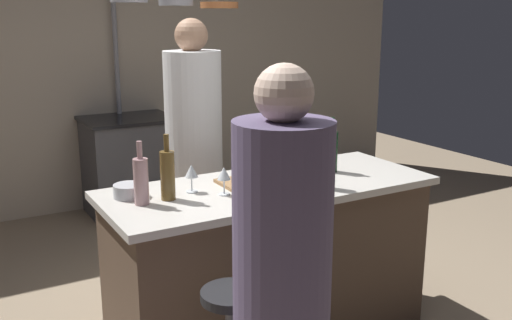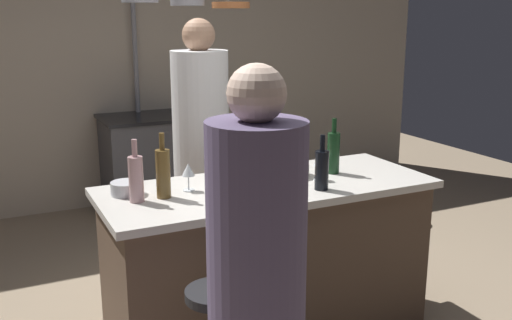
{
  "view_description": "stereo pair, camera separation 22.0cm",
  "coord_description": "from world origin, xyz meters",
  "px_view_note": "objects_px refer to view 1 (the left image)",
  "views": [
    {
      "loc": [
        -1.57,
        -2.59,
        1.79
      ],
      "look_at": [
        0.0,
        0.15,
        1.0
      ],
      "focal_mm": 41.06,
      "sensor_mm": 36.0,
      "label": 1
    },
    {
      "loc": [
        -1.37,
        -2.69,
        1.79
      ],
      "look_at": [
        0.0,
        0.15,
        1.0
      ],
      "focal_mm": 41.06,
      "sensor_mm": 36.0,
      "label": 2
    }
  ],
  "objects_px": {
    "potted_plant": "(367,184)",
    "cutting_board": "(249,181)",
    "chef": "(195,164)",
    "wine_bottle_red": "(331,151)",
    "guest_left": "(281,312)",
    "mixing_bowl_ceramic": "(291,169)",
    "wine_glass_near_right_guest": "(191,172)",
    "wine_bottle_dark": "(324,168)",
    "wine_bottle_rose": "(141,180)",
    "pepper_mill": "(275,176)",
    "wine_glass_by_chef": "(224,175)",
    "mixing_bowl_steel": "(129,191)",
    "wine_glass_near_left_guest": "(319,160)",
    "wine_bottle_amber": "(168,174)",
    "stove_range": "(131,166)"
  },
  "relations": [
    {
      "from": "wine_glass_near_right_guest",
      "to": "mixing_bowl_steel",
      "type": "bearing_deg",
      "value": 166.08
    },
    {
      "from": "wine_bottle_rose",
      "to": "cutting_board",
      "type": "bearing_deg",
      "value": 5.62
    },
    {
      "from": "wine_bottle_red",
      "to": "wine_bottle_amber",
      "type": "bearing_deg",
      "value": -178.76
    },
    {
      "from": "potted_plant",
      "to": "wine_bottle_red",
      "type": "distance_m",
      "value": 2.0
    },
    {
      "from": "wine_bottle_rose",
      "to": "chef",
      "type": "bearing_deg",
      "value": 52.9
    },
    {
      "from": "wine_glass_near_left_guest",
      "to": "stove_range",
      "type": "bearing_deg",
      "value": 96.55
    },
    {
      "from": "wine_glass_by_chef",
      "to": "mixing_bowl_steel",
      "type": "distance_m",
      "value": 0.48
    },
    {
      "from": "guest_left",
      "to": "cutting_board",
      "type": "distance_m",
      "value": 1.18
    },
    {
      "from": "wine_bottle_red",
      "to": "wine_glass_near_right_guest",
      "type": "bearing_deg",
      "value": 177.86
    },
    {
      "from": "pepper_mill",
      "to": "wine_bottle_red",
      "type": "bearing_deg",
      "value": 24.29
    },
    {
      "from": "stove_range",
      "to": "wine_bottle_dark",
      "type": "bearing_deg",
      "value": -85.57
    },
    {
      "from": "wine_bottle_rose",
      "to": "wine_glass_by_chef",
      "type": "distance_m",
      "value": 0.42
    },
    {
      "from": "guest_left",
      "to": "wine_bottle_red",
      "type": "bearing_deg",
      "value": 46.32
    },
    {
      "from": "wine_bottle_rose",
      "to": "mixing_bowl_ceramic",
      "type": "height_order",
      "value": "wine_bottle_rose"
    },
    {
      "from": "potted_plant",
      "to": "wine_glass_by_chef",
      "type": "height_order",
      "value": "wine_glass_by_chef"
    },
    {
      "from": "wine_glass_near_left_guest",
      "to": "wine_bottle_red",
      "type": "bearing_deg",
      "value": 31.04
    },
    {
      "from": "wine_glass_by_chef",
      "to": "mixing_bowl_ceramic",
      "type": "xyz_separation_m",
      "value": [
        0.5,
        0.15,
        -0.07
      ]
    },
    {
      "from": "wine_glass_by_chef",
      "to": "wine_glass_near_left_guest",
      "type": "bearing_deg",
      "value": 0.09
    },
    {
      "from": "potted_plant",
      "to": "cutting_board",
      "type": "bearing_deg",
      "value": -147.09
    },
    {
      "from": "wine_bottle_rose",
      "to": "wine_bottle_amber",
      "type": "height_order",
      "value": "wine_bottle_amber"
    },
    {
      "from": "wine_bottle_amber",
      "to": "mixing_bowl_ceramic",
      "type": "xyz_separation_m",
      "value": [
        0.77,
        0.08,
        -0.09
      ]
    },
    {
      "from": "mixing_bowl_steel",
      "to": "guest_left",
      "type": "bearing_deg",
      "value": -81.14
    },
    {
      "from": "stove_range",
      "to": "mixing_bowl_ceramic",
      "type": "bearing_deg",
      "value": -85.26
    },
    {
      "from": "wine_bottle_red",
      "to": "mixing_bowl_ceramic",
      "type": "bearing_deg",
      "value": 167.33
    },
    {
      "from": "wine_bottle_rose",
      "to": "pepper_mill",
      "type": "bearing_deg",
      "value": -18.73
    },
    {
      "from": "guest_left",
      "to": "pepper_mill",
      "type": "distance_m",
      "value": 0.95
    },
    {
      "from": "wine_glass_near_right_guest",
      "to": "wine_bottle_rose",
      "type": "bearing_deg",
      "value": -168.19
    },
    {
      "from": "cutting_board",
      "to": "mixing_bowl_ceramic",
      "type": "bearing_deg",
      "value": 4.19
    },
    {
      "from": "chef",
      "to": "wine_glass_near_right_guest",
      "type": "bearing_deg",
      "value": -114.73
    },
    {
      "from": "cutting_board",
      "to": "mixing_bowl_steel",
      "type": "xyz_separation_m",
      "value": [
        -0.64,
        0.07,
        0.02
      ]
    },
    {
      "from": "wine_bottle_red",
      "to": "mixing_bowl_steel",
      "type": "distance_m",
      "value": 1.18
    },
    {
      "from": "potted_plant",
      "to": "wine_bottle_amber",
      "type": "xyz_separation_m",
      "value": [
        -2.38,
        -1.28,
        0.73
      ]
    },
    {
      "from": "wine_glass_near_left_guest",
      "to": "wine_bottle_amber",
      "type": "bearing_deg",
      "value": 175.46
    },
    {
      "from": "pepper_mill",
      "to": "wine_glass_by_chef",
      "type": "distance_m",
      "value": 0.26
    },
    {
      "from": "mixing_bowl_ceramic",
      "to": "wine_glass_near_right_guest",
      "type": "bearing_deg",
      "value": -177.95
    },
    {
      "from": "chef",
      "to": "mixing_bowl_ceramic",
      "type": "relative_size",
      "value": 8.81
    },
    {
      "from": "stove_range",
      "to": "wine_glass_near_right_guest",
      "type": "bearing_deg",
      "value": -100.13
    },
    {
      "from": "cutting_board",
      "to": "wine_bottle_amber",
      "type": "bearing_deg",
      "value": -173.49
    },
    {
      "from": "guest_left",
      "to": "mixing_bowl_ceramic",
      "type": "distance_m",
      "value": 1.33
    },
    {
      "from": "chef",
      "to": "wine_bottle_red",
      "type": "bearing_deg",
      "value": -60.18
    },
    {
      "from": "potted_plant",
      "to": "chef",
      "type": "bearing_deg",
      "value": -167.49
    },
    {
      "from": "mixing_bowl_steel",
      "to": "wine_bottle_red",
      "type": "bearing_deg",
      "value": -5.29
    },
    {
      "from": "wine_glass_near_right_guest",
      "to": "wine_bottle_dark",
      "type": "bearing_deg",
      "value": -23.8
    },
    {
      "from": "wine_bottle_dark",
      "to": "wine_glass_near_right_guest",
      "type": "height_order",
      "value": "wine_bottle_dark"
    },
    {
      "from": "wine_glass_near_left_guest",
      "to": "wine_bottle_rose",
      "type": "bearing_deg",
      "value": 176.42
    },
    {
      "from": "wine_bottle_rose",
      "to": "wine_glass_near_left_guest",
      "type": "relative_size",
      "value": 2.12
    },
    {
      "from": "wine_bottle_rose",
      "to": "wine_bottle_dark",
      "type": "height_order",
      "value": "wine_bottle_rose"
    },
    {
      "from": "chef",
      "to": "pepper_mill",
      "type": "relative_size",
      "value": 8.4
    },
    {
      "from": "cutting_board",
      "to": "wine_bottle_amber",
      "type": "xyz_separation_m",
      "value": [
        -0.49,
        -0.06,
        0.12
      ]
    },
    {
      "from": "chef",
      "to": "wine_glass_near_right_guest",
      "type": "height_order",
      "value": "chef"
    }
  ]
}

